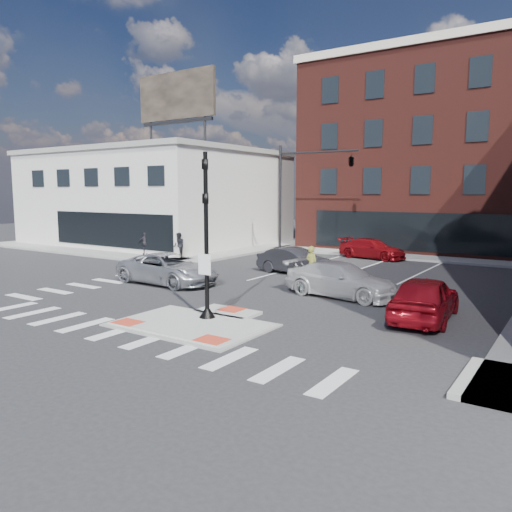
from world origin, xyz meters
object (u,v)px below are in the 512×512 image
Objects in this scene: silver_suv at (168,269)px; pedestrian_b at (145,243)px; cyclist at (311,277)px; pedestrian_a at (179,245)px; white_pickup at (342,280)px; bg_car_dark at (295,261)px; bg_car_red at (372,249)px; red_sedan at (425,298)px.

pedestrian_b is at bearing 54.25° from silver_suv.
cyclist is at bearing -72.20° from silver_suv.
cyclist is (7.19, 2.00, -0.04)m from silver_suv.
pedestrian_b is at bearing -157.36° from pedestrian_a.
bg_car_dark is (-4.86, 4.36, -0.03)m from white_pickup.
cyclist reaches higher than pedestrian_a.
pedestrian_b reaches higher than bg_car_red.
bg_car_red is at bearing 2.36° from pedestrian_b.
bg_car_dark is 2.04× the size of cyclist.
silver_suv is at bearing 109.59° from white_pickup.
red_sedan is at bearing -109.88° from white_pickup.
bg_car_dark is (3.84, 6.36, -0.04)m from silver_suv.
white_pickup is at bearing -31.15° from red_sedan.
bg_car_red is at bearing -16.51° from silver_suv.
bg_car_dark is 2.57× the size of pedestrian_a.
pedestrian_a is at bearing 41.21° from silver_suv.
silver_suv is 16.02m from bg_car_red.
cyclist reaches higher than white_pickup.
silver_suv is at bearing 156.57° from bg_car_dark.
pedestrian_a is (-18.61, 7.12, 0.20)m from red_sedan.
cyclist is at bearing 1.37° from pedestrian_a.
red_sedan is at bearing -45.70° from pedestrian_b.
silver_suv is 2.54× the size of cyclist.
bg_car_dark is 8.90m from bg_car_red.
pedestrian_b is (-14.11, -8.16, 0.28)m from bg_car_red.
pedestrian_a is (-14.36, 5.00, 0.26)m from white_pickup.
pedestrian_a is (-9.50, 0.64, 0.28)m from bg_car_dark.
bg_car_dark is 2.75× the size of pedestrian_b.
red_sedan is at bearing -88.28° from silver_suv.
bg_car_red is at bearing -0.77° from bg_car_dark.
white_pickup is 18.36m from pedestrian_b.
silver_suv reaches higher than bg_car_red.
pedestrian_a reaches higher than red_sedan.
bg_car_dark is at bearing -39.13° from cyclist.
bg_car_red is (-7.80, 15.28, -0.13)m from red_sedan.
silver_suv is at bearing 28.88° from cyclist.
silver_suv is at bearing 170.82° from bg_car_red.
pedestrian_b is (-16.15, 5.00, 0.23)m from cyclist.
red_sedan is at bearing 1.70° from pedestrian_a.
pedestrian_a is (-12.85, 5.00, 0.28)m from cyclist.
pedestrian_a reaches higher than bg_car_dark.
pedestrian_b is (-21.91, 7.12, 0.14)m from red_sedan.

